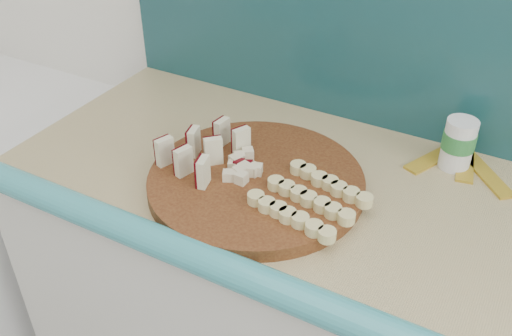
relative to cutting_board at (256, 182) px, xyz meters
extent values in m
cube|color=white|center=(-1.00, 0.07, -0.52)|extent=(0.70, 0.70, 0.80)
cylinder|color=#3F1B0D|center=(0.00, 0.00, 0.00)|extent=(0.52, 0.52, 0.03)
cube|color=beige|center=(-0.18, -0.05, 0.04)|extent=(0.02, 0.04, 0.06)
cube|color=#45040B|center=(-0.19, -0.05, 0.04)|extent=(0.01, 0.04, 0.06)
cube|color=beige|center=(-0.15, 0.01, 0.04)|extent=(0.02, 0.04, 0.06)
cube|color=#45040B|center=(-0.16, 0.01, 0.04)|extent=(0.01, 0.04, 0.06)
cube|color=beige|center=(-0.12, 0.07, 0.04)|extent=(0.02, 0.04, 0.06)
cube|color=#45040B|center=(-0.13, 0.07, 0.04)|extent=(0.01, 0.04, 0.06)
cube|color=beige|center=(-0.13, -0.06, 0.04)|extent=(0.02, 0.04, 0.06)
cube|color=#45040B|center=(-0.14, -0.06, 0.04)|extent=(0.01, 0.04, 0.06)
cube|color=beige|center=(-0.10, 0.00, 0.04)|extent=(0.02, 0.04, 0.06)
cube|color=#45040B|center=(-0.11, 0.00, 0.04)|extent=(0.01, 0.04, 0.06)
cube|color=beige|center=(-0.07, 0.06, 0.04)|extent=(0.02, 0.04, 0.06)
cube|color=#45040B|center=(-0.08, 0.06, 0.04)|extent=(0.01, 0.04, 0.06)
cube|color=beige|center=(-0.08, -0.07, 0.04)|extent=(0.02, 0.04, 0.06)
cube|color=#45040B|center=(-0.08, -0.07, 0.04)|extent=(0.01, 0.04, 0.06)
cube|color=beige|center=(-0.02, 0.00, 0.02)|extent=(0.02, 0.02, 0.02)
cube|color=beige|center=(-0.01, 0.01, 0.02)|extent=(0.02, 0.02, 0.02)
cube|color=#45040B|center=(-0.01, 0.02, 0.02)|extent=(0.02, 0.02, 0.02)
cube|color=beige|center=(-0.02, 0.02, 0.02)|extent=(0.02, 0.02, 0.02)
cube|color=beige|center=(-0.03, 0.03, 0.02)|extent=(0.02, 0.02, 0.02)
cube|color=beige|center=(-0.04, 0.03, 0.02)|extent=(0.02, 0.02, 0.02)
cube|color=beige|center=(-0.04, 0.01, 0.02)|extent=(0.02, 0.02, 0.02)
cube|color=beige|center=(-0.05, 0.01, 0.02)|extent=(0.02, 0.02, 0.02)
cube|color=#45040B|center=(-0.06, 0.00, 0.02)|extent=(0.02, 0.02, 0.02)
cube|color=beige|center=(-0.04, 0.00, 0.02)|extent=(0.02, 0.02, 0.02)
cube|color=beige|center=(-0.04, -0.02, 0.02)|extent=(0.02, 0.02, 0.02)
cube|color=beige|center=(-0.03, 0.00, 0.02)|extent=(0.02, 0.02, 0.02)
cube|color=beige|center=(-0.02, -0.01, 0.02)|extent=(0.02, 0.02, 0.02)
cube|color=beige|center=(0.00, -0.01, 0.02)|extent=(0.02, 0.02, 0.02)
cylinder|color=#DFD088|center=(0.04, -0.08, 0.02)|extent=(0.03, 0.03, 0.02)
cylinder|color=#DFD088|center=(0.07, -0.08, 0.02)|extent=(0.03, 0.03, 0.02)
cylinder|color=#DFD088|center=(0.09, -0.09, 0.02)|extent=(0.03, 0.03, 0.02)
cylinder|color=#DFD088|center=(0.12, -0.09, 0.02)|extent=(0.03, 0.03, 0.02)
cylinder|color=#DFD088|center=(0.14, -0.10, 0.02)|extent=(0.03, 0.03, 0.02)
cylinder|color=#DFD088|center=(0.17, -0.10, 0.02)|extent=(0.03, 0.03, 0.02)
cylinder|color=#DFD088|center=(0.19, -0.11, 0.02)|extent=(0.03, 0.03, 0.02)
cylinder|color=#DFD088|center=(0.05, -0.01, 0.02)|extent=(0.03, 0.03, 0.02)
cylinder|color=#DFD088|center=(0.08, -0.02, 0.02)|extent=(0.03, 0.03, 0.02)
cylinder|color=#DFD088|center=(0.10, -0.02, 0.02)|extent=(0.03, 0.03, 0.02)
cylinder|color=#DFD088|center=(0.13, -0.03, 0.02)|extent=(0.03, 0.03, 0.02)
cylinder|color=#DFD088|center=(0.16, -0.03, 0.02)|extent=(0.03, 0.03, 0.02)
cylinder|color=#DFD088|center=(0.18, -0.04, 0.02)|extent=(0.03, 0.03, 0.02)
cylinder|color=#DFD088|center=(0.21, -0.04, 0.02)|extent=(0.03, 0.03, 0.02)
cylinder|color=#DFD088|center=(0.07, 0.05, 0.02)|extent=(0.03, 0.03, 0.02)
cylinder|color=#DFD088|center=(0.09, 0.05, 0.02)|extent=(0.03, 0.03, 0.02)
cylinder|color=#DFD088|center=(0.12, 0.04, 0.02)|extent=(0.03, 0.03, 0.02)
cylinder|color=#DFD088|center=(0.14, 0.04, 0.02)|extent=(0.03, 0.03, 0.02)
cylinder|color=#DFD088|center=(0.17, 0.03, 0.02)|extent=(0.03, 0.03, 0.02)
cylinder|color=#DFD088|center=(0.19, 0.03, 0.02)|extent=(0.03, 0.03, 0.02)
cylinder|color=#DFD088|center=(0.22, 0.02, 0.02)|extent=(0.03, 0.03, 0.02)
cylinder|color=white|center=(0.33, 0.27, 0.04)|extent=(0.07, 0.07, 0.11)
cylinder|color=#2D7D3B|center=(0.33, 0.27, 0.05)|extent=(0.07, 0.07, 0.04)
cube|color=gold|center=(0.29, 0.28, -0.01)|extent=(0.10, 0.16, 0.01)
cube|color=gold|center=(0.35, 0.30, -0.01)|extent=(0.07, 0.17, 0.01)
cube|color=gold|center=(0.40, 0.27, -0.01)|extent=(0.13, 0.15, 0.01)
camera|label=1|loc=(0.45, -0.81, 0.68)|focal=40.00mm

